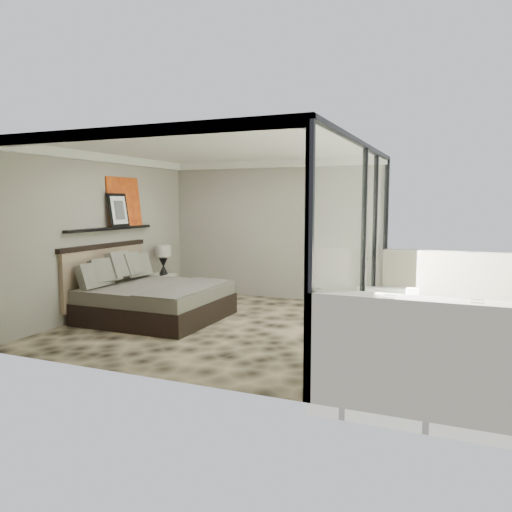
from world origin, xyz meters
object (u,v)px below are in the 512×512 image
at_px(table_lamp, 163,256).
at_px(ottoman, 485,320).
at_px(lounger, 394,333).
at_px(nightstand, 161,288).
at_px(bed, 151,298).

xyz_separation_m(table_lamp, ottoman, (5.92, -0.47, -0.66)).
relative_size(ottoman, lounger, 0.24).
height_order(nightstand, lounger, lounger).
bearing_deg(table_lamp, ottoman, -4.53).
relative_size(table_lamp, ottoman, 1.24).
height_order(bed, nightstand, bed).
xyz_separation_m(table_lamp, lounger, (4.75, -1.70, -0.68)).
bearing_deg(lounger, nightstand, 145.96).
distance_m(ottoman, lounger, 1.69).
height_order(table_lamp, lounger, table_lamp).
bearing_deg(ottoman, table_lamp, 175.47).
relative_size(nightstand, table_lamp, 0.80).
height_order(nightstand, ottoman, ottoman).
relative_size(nightstand, ottoman, 0.99).
xyz_separation_m(bed, ottoman, (5.20, 1.01, -0.11)).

